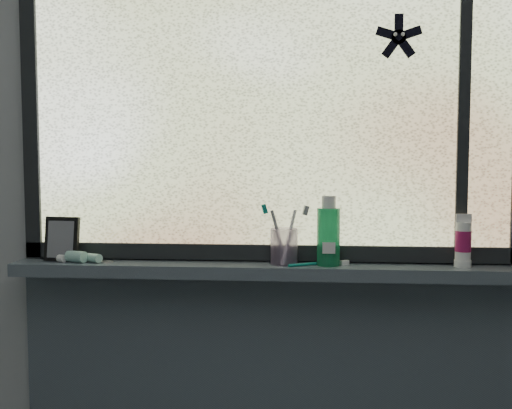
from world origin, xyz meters
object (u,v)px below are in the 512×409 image
at_px(toothbrush_cup, 284,246).
at_px(cream_tube, 463,239).
at_px(mouthwash_bottle, 328,231).
at_px(vanity_mirror, 62,239).

bearing_deg(toothbrush_cup, cream_tube, -0.65).
xyz_separation_m(mouthwash_bottle, cream_tube, (0.41, 0.00, -0.02)).
relative_size(toothbrush_cup, cream_tube, 0.96).
relative_size(vanity_mirror, mouthwash_bottle, 0.80).
height_order(mouthwash_bottle, cream_tube, mouthwash_bottle).
xyz_separation_m(vanity_mirror, mouthwash_bottle, (0.85, -0.01, 0.04)).
distance_m(vanity_mirror, toothbrush_cup, 0.72).
height_order(vanity_mirror, toothbrush_cup, vanity_mirror).
distance_m(vanity_mirror, mouthwash_bottle, 0.86).
height_order(vanity_mirror, mouthwash_bottle, mouthwash_bottle).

